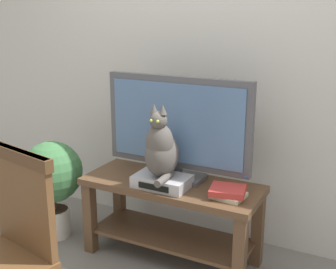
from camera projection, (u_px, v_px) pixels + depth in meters
back_wall at (217, 43)px, 3.00m from camera, size 7.00×0.12×2.80m
tv_stand at (171, 206)px, 2.86m from camera, size 1.17×0.46×0.55m
tv at (177, 126)px, 2.78m from camera, size 0.99×0.20×0.68m
media_box at (162, 181)px, 2.73m from camera, size 0.34×0.23×0.07m
cat at (161, 149)px, 2.66m from camera, size 0.20×0.31×0.47m
wooden_chair at (5, 243)px, 2.00m from camera, size 0.54×0.54×1.00m
book_stack at (228, 192)px, 2.58m from camera, size 0.24×0.21×0.06m
potted_plant at (52, 177)px, 3.12m from camera, size 0.44×0.44×0.73m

